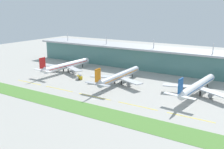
{
  "coord_description": "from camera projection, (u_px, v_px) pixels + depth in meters",
  "views": [
    {
      "loc": [
        99.77,
        -137.92,
        61.35
      ],
      "look_at": [
        -11.37,
        40.01,
        7.0
      ],
      "focal_mm": 41.43,
      "sensor_mm": 36.0,
      "label": 1
    }
  ],
  "objects": [
    {
      "name": "terminal_building",
      "position": [
        155.0,
        58.0,
        263.44
      ],
      "size": [
        288.0,
        34.0,
        31.18
      ],
      "color": "slate",
      "rests_on": "ground"
    },
    {
      "name": "baggage_cart",
      "position": [
        78.0,
        78.0,
        226.89
      ],
      "size": [
        3.02,
        4.0,
        2.48
      ],
      "color": "silver",
      "rests_on": "ground"
    },
    {
      "name": "taxiway_stripe_mid_east",
      "position": [
        137.0,
        106.0,
        166.27
      ],
      "size": [
        28.0,
        0.7,
        0.04
      ],
      "primitive_type": "cube",
      "color": "yellow",
      "rests_on": "ground"
    },
    {
      "name": "taxiway_stripe_centre",
      "position": [
        94.0,
        97.0,
        183.71
      ],
      "size": [
        28.0,
        0.7,
        0.04
      ],
      "primitive_type": "cube",
      "color": "yellow",
      "rests_on": "ground"
    },
    {
      "name": "fuel_truck",
      "position": [
        80.0,
        77.0,
        228.39
      ],
      "size": [
        7.51,
        5.94,
        4.95
      ],
      "color": "gold",
      "rests_on": "ground"
    },
    {
      "name": "airliner_near",
      "position": [
        67.0,
        65.0,
        253.27
      ],
      "size": [
        48.75,
        69.08,
        18.9
      ],
      "color": "white",
      "rests_on": "ground"
    },
    {
      "name": "ground_plane",
      "position": [
        95.0,
        99.0,
        179.78
      ],
      "size": [
        600.0,
        600.0,
        0.0
      ],
      "primitive_type": "plane",
      "color": "#A8A59E"
    },
    {
      "name": "airliner_middle",
      "position": [
        119.0,
        76.0,
        213.13
      ],
      "size": [
        48.8,
        69.08,
        18.9
      ],
      "color": "#ADB2BC",
      "rests_on": "ground"
    },
    {
      "name": "taxiway_stripe_west",
      "position": [
        29.0,
        82.0,
        218.58
      ],
      "size": [
        28.0,
        0.7,
        0.04
      ],
      "primitive_type": "cube",
      "color": "yellow",
      "rests_on": "ground"
    },
    {
      "name": "grass_verge",
      "position": [
        78.0,
        107.0,
        164.12
      ],
      "size": [
        300.0,
        18.0,
        0.1
      ],
      "primitive_type": "cube",
      "color": "#518438",
      "rests_on": "ground"
    },
    {
      "name": "airliner_far",
      "position": [
        197.0,
        86.0,
        186.2
      ],
      "size": [
        48.53,
        69.37,
        18.9
      ],
      "color": "white",
      "rests_on": "ground"
    },
    {
      "name": "taxiway_stripe_east",
      "position": [
        190.0,
        117.0,
        148.84
      ],
      "size": [
        28.0,
        0.7,
        0.04
      ],
      "primitive_type": "cube",
      "color": "yellow",
      "rests_on": "ground"
    },
    {
      "name": "taxiway_stripe_mid_west",
      "position": [
        59.0,
        89.0,
        201.14
      ],
      "size": [
        28.0,
        0.7,
        0.04
      ],
      "primitive_type": "cube",
      "color": "yellow",
      "rests_on": "ground"
    }
  ]
}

